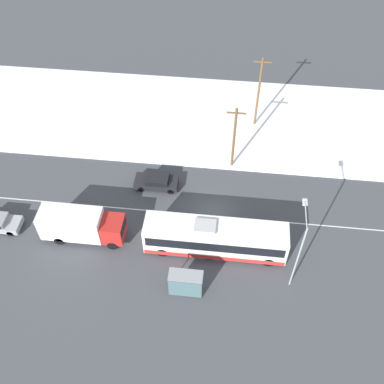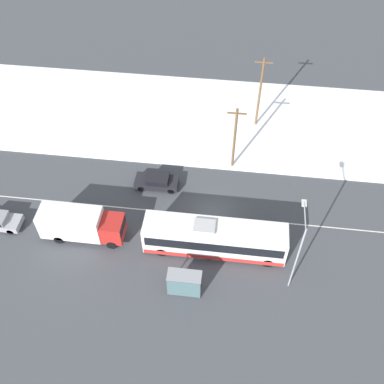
# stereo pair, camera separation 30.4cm
# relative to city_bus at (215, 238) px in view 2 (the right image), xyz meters

# --- Properties ---
(ground_plane) EXTENTS (120.00, 120.00, 0.00)m
(ground_plane) POSITION_rel_city_bus_xyz_m (-0.48, 3.63, -1.63)
(ground_plane) COLOR #424449
(snow_lot) EXTENTS (80.00, 15.35, 0.12)m
(snow_lot) POSITION_rel_city_bus_xyz_m (-0.48, 17.45, -1.57)
(snow_lot) COLOR white
(snow_lot) RESTS_ON ground_plane
(lane_marking_center) EXTENTS (60.00, 0.12, 0.00)m
(lane_marking_center) POSITION_rel_city_bus_xyz_m (-0.48, 3.63, -1.63)
(lane_marking_center) COLOR silver
(lane_marking_center) RESTS_ON ground_plane
(city_bus) EXTENTS (12.12, 2.57, 3.34)m
(city_bus) POSITION_rel_city_bus_xyz_m (0.00, 0.00, 0.00)
(city_bus) COLOR white
(city_bus) RESTS_ON ground_plane
(box_truck) EXTENTS (7.33, 2.30, 3.09)m
(box_truck) POSITION_rel_city_bus_xyz_m (-11.79, 0.09, 0.08)
(box_truck) COLOR silver
(box_truck) RESTS_ON ground_plane
(sedan_car) EXTENTS (4.22, 1.80, 1.38)m
(sedan_car) POSITION_rel_city_bus_xyz_m (-6.20, 6.76, -0.87)
(sedan_car) COLOR black
(sedan_car) RESTS_ON ground_plane
(pedestrian_at_stop) EXTENTS (0.61, 0.27, 1.70)m
(pedestrian_at_stop) POSITION_rel_city_bus_xyz_m (-1.41, -3.49, -0.59)
(pedestrian_at_stop) COLOR #23232D
(pedestrian_at_stop) RESTS_ON ground_plane
(bus_shelter) EXTENTS (2.72, 1.20, 2.40)m
(bus_shelter) POSITION_rel_city_bus_xyz_m (-2.02, -4.59, 0.04)
(bus_shelter) COLOR gray
(bus_shelter) RESTS_ON ground_plane
(streetlamp) EXTENTS (0.36, 2.94, 7.77)m
(streetlamp) POSITION_rel_city_bus_xyz_m (6.43, -2.24, 3.29)
(streetlamp) COLOR #9EA3A8
(streetlamp) RESTS_ON ground_plane
(utility_pole_roadside) EXTENTS (1.80, 0.24, 7.36)m
(utility_pole_roadside) POSITION_rel_city_bus_xyz_m (0.95, 10.41, 2.23)
(utility_pole_roadside) COLOR brown
(utility_pole_roadside) RESTS_ON ground_plane
(utility_pole_snowlot) EXTENTS (1.80, 0.24, 8.52)m
(utility_pole_snowlot) POSITION_rel_city_bus_xyz_m (3.16, 17.21, 2.82)
(utility_pole_snowlot) COLOR brown
(utility_pole_snowlot) RESTS_ON ground_plane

